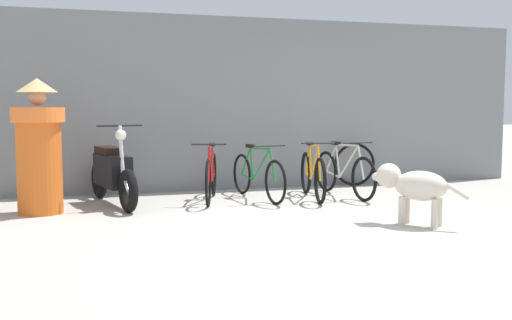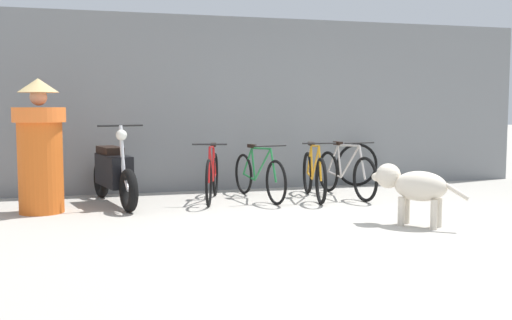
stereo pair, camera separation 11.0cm
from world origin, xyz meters
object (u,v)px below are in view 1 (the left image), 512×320
at_px(bicycle_0, 211,176).
at_px(bicycle_2, 313,175).
at_px(motorcycle, 112,173).
at_px(spare_tire_left, 355,165).
at_px(bicycle_1, 258,176).
at_px(stray_dog, 413,185).
at_px(bicycle_3, 344,173).
at_px(person_in_robes, 39,147).

distance_m(bicycle_0, bicycle_2, 1.44).
height_order(motorcycle, spare_tire_left, motorcycle).
relative_size(motorcycle, spare_tire_left, 2.68).
relative_size(bicycle_1, stray_dog, 1.94).
height_order(bicycle_1, stray_dog, bicycle_1).
bearing_deg(stray_dog, motorcycle, 10.71).
bearing_deg(spare_tire_left, bicycle_0, -161.59).
relative_size(bicycle_0, bicycle_1, 0.92).
bearing_deg(spare_tire_left, motorcycle, -168.34).
distance_m(bicycle_2, bicycle_3, 0.52).
distance_m(bicycle_0, bicycle_1, 0.66).
xyz_separation_m(bicycle_0, bicycle_2, (1.42, -0.20, -0.01)).
bearing_deg(bicycle_1, bicycle_0, -100.60).
bearing_deg(bicycle_3, spare_tire_left, 141.37).
relative_size(bicycle_2, motorcycle, 0.85).
distance_m(bicycle_1, stray_dog, 2.52).
distance_m(bicycle_1, spare_tire_left, 2.13).
relative_size(motorcycle, stray_dog, 2.17).
height_order(bicycle_1, bicycle_3, bicycle_3).
bearing_deg(spare_tire_left, stray_dog, -105.00).
distance_m(bicycle_2, motorcycle, 2.76).
bearing_deg(spare_tire_left, bicycle_3, -123.42).
relative_size(stray_dog, person_in_robes, 0.53).
height_order(bicycle_2, person_in_robes, person_in_robes).
relative_size(bicycle_2, spare_tire_left, 2.27).
bearing_deg(person_in_robes, bicycle_1, -160.38).
bearing_deg(bicycle_2, person_in_robes, -77.31).
xyz_separation_m(bicycle_0, bicycle_3, (1.94, -0.13, -0.01)).
bearing_deg(motorcycle, bicycle_2, 72.25).
height_order(bicycle_3, person_in_robes, person_in_robes).
bearing_deg(bicycle_3, bicycle_2, -87.28).
bearing_deg(stray_dog, bicycle_3, -46.92).
relative_size(bicycle_3, spare_tire_left, 2.39).
xyz_separation_m(bicycle_3, motorcycle, (-3.26, 0.18, 0.08)).
bearing_deg(bicycle_1, bicycle_3, 77.08).
height_order(bicycle_0, motorcycle, motorcycle).
bearing_deg(stray_dog, bicycle_1, -16.25).
distance_m(bicycle_1, bicycle_3, 1.28).
bearing_deg(bicycle_0, motorcycle, -75.50).
relative_size(bicycle_0, stray_dog, 1.78).
xyz_separation_m(bicycle_0, spare_tire_left, (2.59, 0.86, 0.01)).
bearing_deg(motorcycle, person_in_robes, -78.27).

